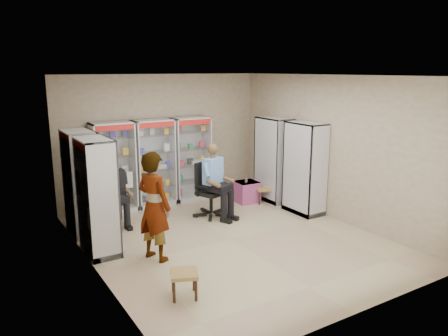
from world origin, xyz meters
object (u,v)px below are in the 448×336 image
office_chair (211,190)px  woven_stool_a (263,195)px  cabinet_right_near (305,168)px  wooden_chair (114,201)px  cabinet_back_right (191,159)px  cabinet_back_mid (154,163)px  cabinet_left_far (81,183)px  cabinet_back_left (114,168)px  standing_man (154,206)px  cabinet_right_far (274,160)px  cabinet_left_near (97,197)px  woven_stool_b (184,284)px  pink_trunk (247,192)px  seated_shopkeeper (212,183)px

office_chair → woven_stool_a: 1.60m
cabinet_right_near → wooden_chair: (-3.78, 1.50, -0.53)m
cabinet_back_right → woven_stool_a: size_ratio=5.43×
cabinet_back_mid → woven_stool_a: bearing=-27.7°
cabinet_left_far → office_chair: (2.59, -0.45, -0.41)m
wooden_chair → woven_stool_a: (3.45, -0.45, -0.29)m
cabinet_back_left → office_chair: cabinet_back_left is taller
woven_stool_a → cabinet_back_right: bearing=137.7°
cabinet_right_near → standing_man: bearing=98.3°
cabinet_back_mid → cabinet_right_far: size_ratio=1.00×
cabinet_back_left → cabinet_back_right: bearing=0.0°
cabinet_back_mid → cabinet_left_near: bearing=-132.8°
cabinet_left_far → woven_stool_b: size_ratio=5.36×
pink_trunk → woven_stool_b: size_ratio=1.38×
cabinet_left_near → office_chair: size_ratio=1.70×
cabinet_back_mid → cabinet_right_near: bearing=-40.8°
standing_man → cabinet_back_left: bearing=-26.4°
seated_shopkeeper → cabinet_back_left: bearing=119.1°
cabinet_left_near → pink_trunk: (3.83, 1.10, -0.75)m
cabinet_right_near → cabinet_left_near: bearing=87.4°
cabinet_back_mid → office_chair: size_ratio=1.70×
cabinet_back_left → office_chair: (1.66, -1.38, -0.41)m
office_chair → cabinet_left_far: bearing=150.0°
office_chair → woven_stool_b: size_ratio=3.16×
cabinet_right_far → woven_stool_a: bearing=99.1°
wooden_chair → pink_trunk: 3.16m
cabinet_back_left → woven_stool_b: (-0.37, -4.16, -0.81)m
pink_trunk → cabinet_back_left: bearing=162.2°
cabinet_left_near → wooden_chair: cabinet_left_near is taller
seated_shopkeeper → pink_trunk: (1.24, 0.50, -0.50)m
pink_trunk → cabinet_left_near: bearing=-163.9°
standing_man → woven_stool_b: bearing=151.8°
pink_trunk → standing_man: (-3.12, -1.85, 0.67)m
wooden_chair → cabinet_left_near: bearing=-117.6°
cabinet_right_far → cabinet_left_far: (-4.46, 0.20, 0.00)m
cabinet_back_left → cabinet_back_mid: size_ratio=1.00×
woven_stool_a → woven_stool_b: bearing=-140.2°
cabinet_right_far → standing_man: size_ratio=1.09×
cabinet_back_right → pink_trunk: size_ratio=3.89×
seated_shopkeeper → woven_stool_b: size_ratio=4.02×
cabinet_back_mid → cabinet_back_left: bearing=180.0°
cabinet_right_far → cabinet_right_near: bearing=-180.0°
cabinet_left_far → woven_stool_b: (0.56, -3.23, -0.81)m
cabinet_right_far → cabinet_left_near: size_ratio=1.00×
cabinet_back_left → cabinet_left_far: size_ratio=1.00×
cabinet_back_mid → pink_trunk: bearing=-25.5°
cabinet_left_near → standing_man: cabinet_left_near is taller
cabinet_right_far → pink_trunk: cabinet_right_far is taller
cabinet_left_near → cabinet_right_near: bearing=87.4°
cabinet_back_right → cabinet_left_near: bearing=-144.3°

